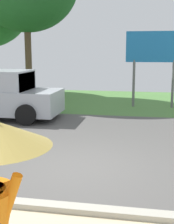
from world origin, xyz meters
name	(u,v)px	position (x,y,z in m)	size (l,w,h in m)	color
ground_plane	(96,136)	(0.00, 2.95, -0.05)	(40.00, 22.00, 0.20)	#565451
roadside_billboard	(154,52)	(1.83, 8.38, 2.55)	(2.60, 0.12, 3.50)	slate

